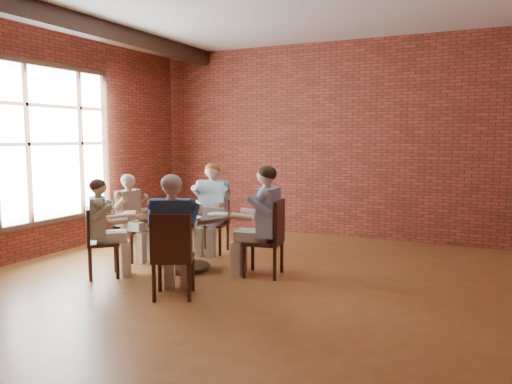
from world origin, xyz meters
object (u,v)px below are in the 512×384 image
at_px(diner_a, 263,221).
at_px(diner_d, 102,228).
at_px(smartphone, 197,219).
at_px(chair_a, 270,235).
at_px(dining_table, 185,230).
at_px(diner_e, 173,236).
at_px(chair_b, 214,218).
at_px(diner_c, 131,218).
at_px(diner_b, 212,208).
at_px(chair_d, 97,239).
at_px(chair_e, 172,253).
at_px(chair_c, 128,226).

bearing_deg(diner_a, diner_d, -72.42).
distance_m(diner_a, smartphone, 0.83).
bearing_deg(chair_a, diner_a, -90.00).
height_order(dining_table, diner_e, diner_e).
distance_m(chair_b, smartphone, 1.57).
bearing_deg(diner_c, dining_table, -90.00).
height_order(diner_a, diner_b, diner_a).
height_order(chair_d, chair_e, chair_e).
height_order(chair_c, chair_e, chair_e).
relative_size(diner_d, diner_e, 0.92).
height_order(chair_b, chair_e, chair_b).
bearing_deg(dining_table, diner_a, 9.53).
bearing_deg(chair_a, dining_table, -90.00).
xyz_separation_m(chair_a, chair_b, (-1.35, 0.92, -0.01)).
bearing_deg(smartphone, chair_d, -178.40).
height_order(diner_b, diner_d, diner_b).
bearing_deg(chair_c, chair_e, -120.87).
xyz_separation_m(diner_a, diner_b, (-1.24, 0.85, -0.02)).
height_order(chair_a, diner_a, diner_a).
relative_size(chair_c, diner_c, 0.72).
relative_size(chair_a, chair_e, 1.03).
relative_size(chair_a, diner_c, 0.79).
xyz_separation_m(diner_a, chair_c, (-2.10, -0.06, -0.21)).
height_order(dining_table, diner_c, diner_c).
distance_m(diner_c, chair_d, 0.92).
relative_size(diner_d, smartphone, 9.38).
bearing_deg(chair_c, chair_d, -157.68).
xyz_separation_m(diner_a, smartphone, (-0.66, -0.50, 0.06)).
relative_size(diner_b, chair_e, 1.43).
xyz_separation_m(dining_table, chair_d, (-0.79, -0.79, -0.05)).
distance_m(chair_a, chair_d, 2.17).
relative_size(dining_table, chair_e, 1.33).
distance_m(diner_b, chair_d, 1.92).
xyz_separation_m(chair_b, diner_b, (0.02, -0.09, 0.16)).
distance_m(chair_a, smartphone, 0.94).
xyz_separation_m(diner_d, chair_e, (1.29, -0.35, -0.10)).
bearing_deg(diner_a, diner_b, -133.90).
bearing_deg(chair_d, diner_b, -63.21).
bearing_deg(diner_e, chair_e, 90.00).
relative_size(dining_table, chair_b, 1.32).
bearing_deg(diner_a, diner_c, -97.55).
distance_m(diner_d, smartphone, 1.21).
bearing_deg(chair_a, diner_b, -131.53).
bearing_deg(chair_b, smartphone, -78.19).
distance_m(chair_a, diner_b, 1.58).
bearing_deg(chair_e, diner_b, -97.31).
xyz_separation_m(diner_d, diner_e, (1.25, -0.28, 0.06)).
bearing_deg(diner_c, chair_a, -81.58).
bearing_deg(chair_c, smartphone, -100.90).
relative_size(dining_table, diner_d, 1.02).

